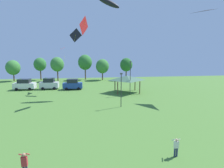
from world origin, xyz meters
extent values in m
cylinder|color=navy|center=(6.15, 11.96, 0.38)|extent=(0.14, 0.14, 0.75)
cylinder|color=navy|center=(6.33, 11.96, 0.38)|extent=(0.14, 0.14, 0.75)
cube|color=silver|center=(6.24, 11.96, 1.03)|extent=(0.36, 0.20, 0.56)
sphere|color=#DBAD89|center=(6.24, 11.96, 1.42)|extent=(0.20, 0.20, 0.20)
cylinder|color=silver|center=(6.02, 12.06, 1.39)|extent=(0.08, 0.46, 0.35)
cylinder|color=silver|center=(6.46, 12.06, 1.39)|extent=(0.08, 0.46, 0.35)
cube|color=#B72D33|center=(-4.75, 10.91, 1.22)|extent=(0.36, 0.20, 0.66)
sphere|color=#A87A5B|center=(-4.75, 10.91, 1.68)|extent=(0.24, 0.24, 0.24)
cylinder|color=#B72D33|center=(-4.97, 11.01, 1.65)|extent=(0.08, 0.53, 0.40)
cylinder|color=#B72D33|center=(-4.53, 11.01, 1.65)|extent=(0.08, 0.53, 0.40)
cube|color=black|center=(-3.11, 38.11, 11.91)|extent=(2.68, 1.49, 2.95)
cylinder|color=yellow|center=(-3.11, 38.09, 11.91)|extent=(0.71, 0.75, 2.59)
ellipsoid|color=black|center=(3.48, 35.15, 17.71)|extent=(4.54, 1.27, 2.63)
cube|color=white|center=(3.48, 35.15, 17.99)|extent=(0.53, 0.17, 1.17)
cube|color=red|center=(-1.15, 29.93, 12.61)|extent=(1.31, 2.83, 3.05)
cylinder|color=orange|center=(-1.15, 29.91, 12.61)|extent=(0.66, 0.49, 2.72)
pyramid|color=black|center=(21.14, 30.90, 14.73)|extent=(4.03, 4.28, 0.66)
pyramid|color=red|center=(-5.19, 39.97, 8.96)|extent=(1.80, 2.32, 0.58)
cylinder|color=white|center=(-5.84, 39.81, 6.83)|extent=(0.34, 0.13, 2.05)
cube|color=silver|center=(-15.14, 41.36, 0.96)|extent=(4.77, 2.12, 1.28)
cube|color=#1E232D|center=(-15.14, 41.36, 2.05)|extent=(2.66, 1.86, 0.90)
cylinder|color=black|center=(-13.75, 40.35, 0.32)|extent=(0.65, 0.25, 0.64)
cylinder|color=black|center=(-13.65, 42.22, 0.32)|extent=(0.65, 0.25, 0.64)
cylinder|color=black|center=(-16.64, 40.50, 0.32)|extent=(0.65, 0.25, 0.64)
cylinder|color=black|center=(-16.54, 42.37, 0.32)|extent=(0.65, 0.25, 0.64)
cube|color=silver|center=(-9.72, 41.41, 0.98)|extent=(4.22, 1.94, 1.33)
cube|color=#1E232D|center=(-9.72, 41.41, 2.11)|extent=(2.35, 1.72, 0.93)
cylinder|color=black|center=(-8.47, 40.47, 0.32)|extent=(0.65, 0.25, 0.64)
cylinder|color=black|center=(-8.39, 42.24, 0.32)|extent=(0.65, 0.25, 0.64)
cylinder|color=black|center=(-11.04, 40.58, 0.32)|extent=(0.65, 0.25, 0.64)
cylinder|color=black|center=(-10.96, 42.34, 0.32)|extent=(0.65, 0.25, 0.64)
cube|color=#234299|center=(-4.29, 40.28, 0.94)|extent=(4.39, 1.79, 1.25)
cube|color=#1E232D|center=(-4.29, 40.28, 2.01)|extent=(2.43, 1.62, 0.87)
cylinder|color=black|center=(-2.95, 39.40, 0.32)|extent=(0.64, 0.23, 0.64)
cylinder|color=black|center=(-2.92, 41.12, 0.32)|extent=(0.64, 0.23, 0.64)
cylinder|color=black|center=(-5.66, 39.45, 0.32)|extent=(0.64, 0.23, 0.64)
cylinder|color=black|center=(-5.63, 41.16, 0.32)|extent=(0.64, 0.23, 0.64)
cylinder|color=brown|center=(5.13, 33.91, 1.30)|extent=(0.20, 0.20, 2.60)
cylinder|color=brown|center=(9.70, 33.91, 1.30)|extent=(0.20, 0.20, 2.60)
cylinder|color=brown|center=(5.13, 37.65, 1.30)|extent=(0.20, 0.20, 2.60)
cylinder|color=brown|center=(9.70, 37.65, 1.30)|extent=(0.20, 0.20, 2.60)
pyramid|color=#3D604C|center=(7.42, 35.78, 3.10)|extent=(5.91, 4.84, 1.00)
cylinder|color=#2D2D33|center=(7.57, 33.47, 3.22)|extent=(0.12, 0.12, 6.45)
cube|color=#4C4C51|center=(7.57, 33.47, 6.57)|extent=(0.36, 0.20, 0.24)
cylinder|color=#2D2D33|center=(4.30, 25.61, 2.52)|extent=(0.12, 0.12, 5.05)
cube|color=#4C4C51|center=(4.30, 25.61, 5.17)|extent=(0.36, 0.20, 0.24)
cylinder|color=brown|center=(-22.99, 55.46, 1.28)|extent=(0.36, 0.36, 2.57)
ellipsoid|color=#3D7F38|center=(-22.99, 55.46, 4.08)|extent=(4.03, 4.03, 4.43)
cylinder|color=brown|center=(-15.57, 56.79, 1.76)|extent=(0.36, 0.36, 3.51)
ellipsoid|color=#337533|center=(-15.57, 56.79, 4.90)|extent=(3.71, 3.71, 4.08)
cylinder|color=brown|center=(-9.94, 54.19, 1.76)|extent=(0.36, 0.36, 3.53)
ellipsoid|color=#3D7F38|center=(-9.94, 54.19, 5.01)|extent=(3.95, 3.95, 4.35)
cylinder|color=brown|center=(-1.70, 56.00, 1.93)|extent=(0.36, 0.36, 3.85)
ellipsoid|color=#337533|center=(-1.70, 56.00, 5.49)|extent=(4.36, 4.36, 4.79)
cylinder|color=brown|center=(3.65, 54.38, 1.40)|extent=(0.36, 0.36, 2.79)
ellipsoid|color=#3D7F38|center=(3.65, 54.38, 4.31)|extent=(4.05, 4.05, 4.45)
cylinder|color=brown|center=(11.11, 53.92, 1.66)|extent=(0.36, 0.36, 3.31)
ellipsoid|color=#286628|center=(11.11, 53.92, 4.75)|extent=(3.83, 3.83, 4.22)
camera|label=1|loc=(-0.45, -0.01, 8.06)|focal=28.00mm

